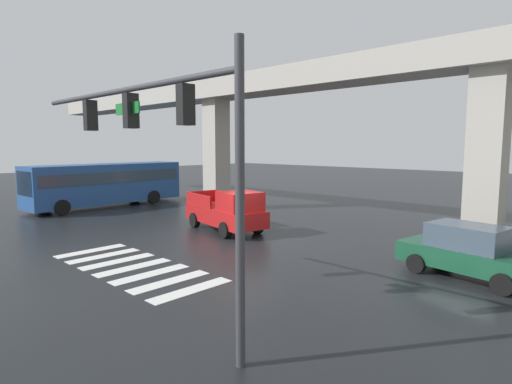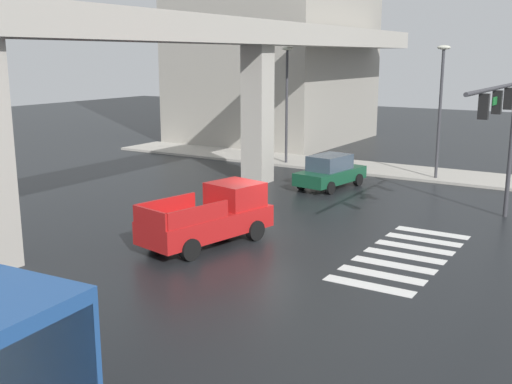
% 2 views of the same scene
% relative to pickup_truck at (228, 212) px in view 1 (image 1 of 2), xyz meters
% --- Properties ---
extents(ground_plane, '(120.00, 120.00, 0.00)m').
position_rel_pickup_truck_xyz_m(ground_plane, '(2.19, -1.02, -0.99)').
color(ground_plane, black).
extents(crosswalk_stripes, '(7.15, 2.80, 0.01)m').
position_rel_pickup_truck_xyz_m(crosswalk_stripes, '(2.19, -6.48, -0.98)').
color(crosswalk_stripes, silver).
rests_on(crosswalk_stripes, ground).
extents(elevated_overpass, '(57.54, 2.37, 8.45)m').
position_rel_pickup_truck_xyz_m(elevated_overpass, '(2.19, 4.43, 6.32)').
color(elevated_overpass, '#ADA89E').
rests_on(elevated_overpass, ground).
extents(pickup_truck, '(5.38, 2.91, 2.08)m').
position_rel_pickup_truck_xyz_m(pickup_truck, '(0.00, 0.00, 0.00)').
color(pickup_truck, red).
rests_on(pickup_truck, ground).
extents(city_bus, '(3.29, 10.94, 2.99)m').
position_rel_pickup_truck_xyz_m(city_bus, '(-12.39, -0.12, 0.73)').
color(city_bus, '#234C8C').
rests_on(city_bus, ground).
extents(sedan_dark_green, '(4.51, 2.43, 1.72)m').
position_rel_pickup_truck_xyz_m(sedan_dark_green, '(11.00, 0.44, -0.14)').
color(sedan_dark_green, '#14472D').
rests_on(sedan_dark_green, ground).
extents(traffic_signal_mast, '(8.69, 0.32, 6.20)m').
position_rel_pickup_truck_xyz_m(traffic_signal_mast, '(6.91, -8.41, 3.57)').
color(traffic_signal_mast, '#38383D').
rests_on(traffic_signal_mast, ground).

